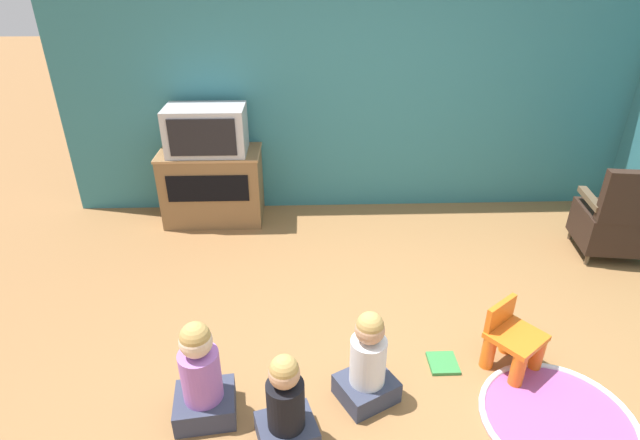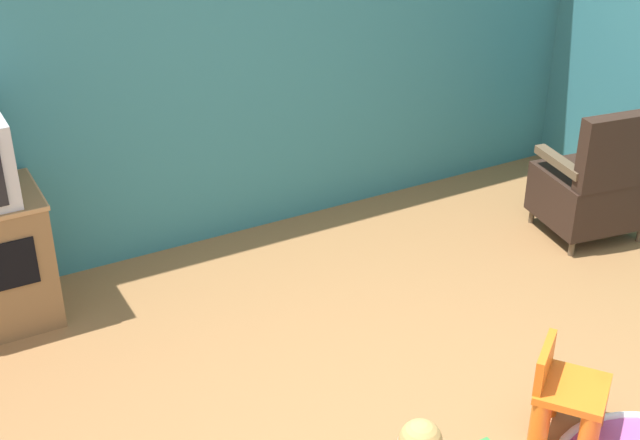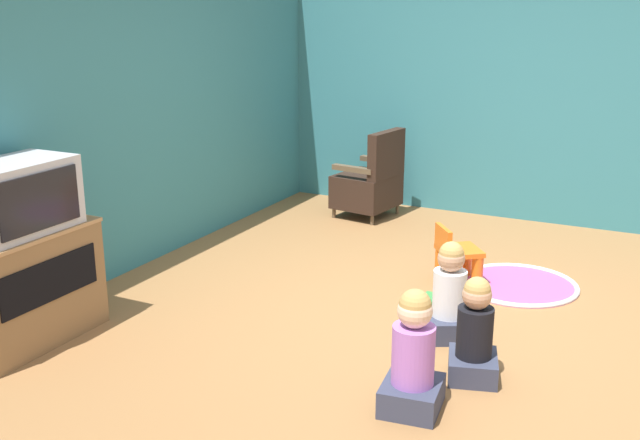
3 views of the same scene
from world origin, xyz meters
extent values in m
plane|color=olive|center=(0.00, 0.00, 0.00)|extent=(30.00, 30.00, 0.00)
cube|color=teal|center=(-0.11, 2.37, 1.28)|extent=(5.77, 0.12, 2.55)
cube|color=brown|center=(-1.54, 2.04, 0.36)|extent=(0.95, 0.50, 0.73)
cube|color=#A97C50|center=(-1.54, 2.04, 0.71)|extent=(0.97, 0.51, 0.02)
cube|color=black|center=(-1.54, 1.78, 0.45)|extent=(0.76, 0.01, 0.26)
cube|color=#B7B7BC|center=(-1.54, 2.02, 0.95)|extent=(0.73, 0.43, 0.44)
cube|color=black|center=(-1.54, 1.80, 0.95)|extent=(0.60, 0.02, 0.34)
cylinder|color=brown|center=(2.38, 1.43, 0.05)|extent=(0.04, 0.04, 0.10)
cylinder|color=brown|center=(1.88, 1.51, 0.05)|extent=(0.04, 0.04, 0.10)
cylinder|color=brown|center=(1.82, 1.07, 0.05)|extent=(0.04, 0.04, 0.10)
cube|color=black|center=(2.10, 1.25, 0.26)|extent=(0.66, 0.60, 0.33)
cube|color=black|center=(2.06, 1.03, 0.65)|extent=(0.57, 0.18, 0.45)
cube|color=brown|center=(1.84, 1.29, 0.53)|extent=(0.13, 0.45, 0.05)
cylinder|color=orange|center=(0.67, -0.27, 0.14)|extent=(0.09, 0.09, 0.27)
cylinder|color=orange|center=(0.85, -0.14, 0.14)|extent=(0.09, 0.09, 0.27)
cylinder|color=orange|center=(0.54, -0.11, 0.14)|extent=(0.09, 0.09, 0.27)
cylinder|color=orange|center=(0.72, 0.03, 0.14)|extent=(0.09, 0.09, 0.27)
cube|color=orange|center=(0.70, -0.12, 0.26)|extent=(0.43, 0.43, 0.04)
cube|color=orange|center=(0.61, -0.01, 0.36)|extent=(0.25, 0.20, 0.17)
cylinder|color=#A54C8C|center=(0.82, -0.56, 0.01)|extent=(0.90, 0.90, 0.01)
torus|color=silver|center=(0.82, -0.56, 0.01)|extent=(0.90, 0.90, 0.04)
cube|color=#33384C|center=(-0.28, -0.34, 0.07)|extent=(0.42, 0.40, 0.14)
cylinder|color=silver|center=(-0.28, -0.34, 0.30)|extent=(0.21, 0.21, 0.31)
sphere|color=tan|center=(-0.28, -0.34, 0.53)|extent=(0.17, 0.17, 0.17)
sphere|color=tan|center=(-0.28, -0.34, 0.56)|extent=(0.16, 0.16, 0.16)
cube|color=#33384C|center=(-0.75, -0.64, 0.07)|extent=(0.38, 0.35, 0.14)
cylinder|color=black|center=(-0.75, -0.64, 0.28)|extent=(0.21, 0.21, 0.29)
sphere|color=tan|center=(-0.75, -0.64, 0.51)|extent=(0.17, 0.17, 0.17)
sphere|color=tan|center=(-0.75, -0.64, 0.54)|extent=(0.15, 0.15, 0.15)
cube|color=#33384C|center=(-1.23, -0.44, 0.08)|extent=(0.38, 0.34, 0.15)
cylinder|color=#A566BF|center=(-1.23, -0.44, 0.31)|extent=(0.23, 0.23, 0.32)
sphere|color=beige|center=(-1.23, -0.44, 0.56)|extent=(0.18, 0.18, 0.18)
sphere|color=tan|center=(-1.23, -0.44, 0.59)|extent=(0.17, 0.17, 0.17)
cube|color=#337F3D|center=(0.26, -0.09, 0.01)|extent=(0.19, 0.20, 0.02)
camera|label=1|loc=(-0.64, -2.52, 2.40)|focal=28.00mm
camera|label=2|loc=(-1.75, -2.29, 2.77)|focal=50.00mm
camera|label=3|loc=(-4.62, -1.59, 2.08)|focal=42.00mm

